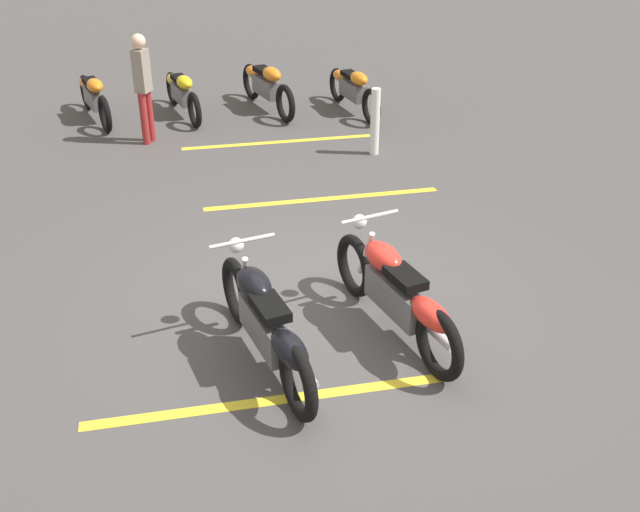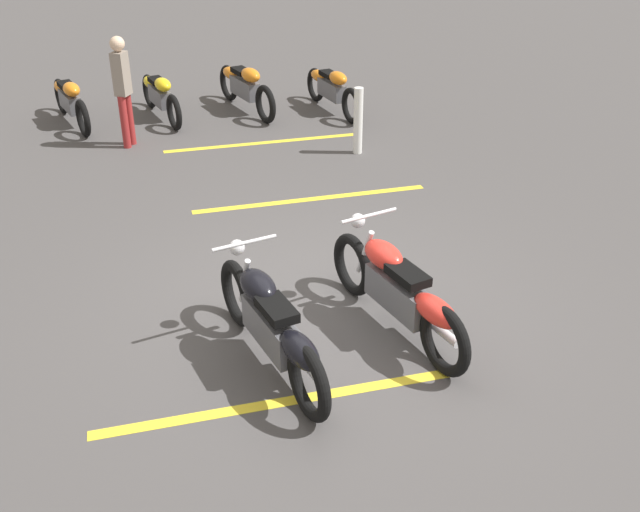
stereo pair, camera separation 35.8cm
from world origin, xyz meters
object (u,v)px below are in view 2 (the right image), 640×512
at_px(motorcycle_row_far_left, 331,88).
at_px(bystander_near_row, 123,86).
at_px(motorcycle_bright_foreground, 399,291).
at_px(motorcycle_row_center, 160,94).
at_px(motorcycle_row_left, 244,86).
at_px(motorcycle_dark_foreground, 272,325).
at_px(bollard_post, 358,121).
at_px(motorcycle_row_right, 70,99).

distance_m(motorcycle_row_far_left, bystander_near_row, 3.73).
bearing_deg(motorcycle_row_far_left, motorcycle_bright_foreground, -21.17).
height_order(motorcycle_row_center, bystander_near_row, bystander_near_row).
xyz_separation_m(motorcycle_bright_foreground, motorcycle_row_far_left, (6.92, -1.02, -0.05)).
xyz_separation_m(motorcycle_row_left, bystander_near_row, (-1.41, 2.04, 0.51)).
relative_size(motorcycle_dark_foreground, bollard_post, 2.13).
height_order(motorcycle_bright_foreground, motorcycle_row_right, motorcycle_bright_foreground).
height_order(motorcycle_row_left, bystander_near_row, bystander_near_row).
height_order(motorcycle_dark_foreground, bollard_post, motorcycle_dark_foreground).
height_order(motorcycle_bright_foreground, motorcycle_row_far_left, motorcycle_bright_foreground).
bearing_deg(motorcycle_dark_foreground, motorcycle_row_right, 1.64).
bearing_deg(motorcycle_bright_foreground, motorcycle_row_left, -12.56).
height_order(motorcycle_dark_foreground, motorcycle_row_left, motorcycle_dark_foreground).
distance_m(motorcycle_bright_foreground, motorcycle_row_right, 8.02).
distance_m(motorcycle_row_center, bollard_post, 3.79).
relative_size(motorcycle_bright_foreground, motorcycle_dark_foreground, 0.99).
bearing_deg(motorcycle_row_center, motorcycle_dark_foreground, -9.95).
distance_m(motorcycle_row_right, bollard_post, 5.03).
distance_m(motorcycle_bright_foreground, motorcycle_dark_foreground, 1.31).
distance_m(motorcycle_row_right, bystander_near_row, 1.73).
height_order(motorcycle_dark_foreground, bystander_near_row, bystander_near_row).
bearing_deg(bollard_post, motorcycle_row_center, 49.78).
height_order(motorcycle_row_left, motorcycle_row_center, motorcycle_row_left).
xyz_separation_m(motorcycle_row_far_left, motorcycle_row_right, (0.30, 4.49, 0.00)).
bearing_deg(motorcycle_dark_foreground, bystander_near_row, -3.21).
height_order(motorcycle_row_far_left, bollard_post, bollard_post).
relative_size(motorcycle_row_far_left, motorcycle_row_center, 1.02).
xyz_separation_m(motorcycle_bright_foreground, bystander_near_row, (5.89, 2.52, 0.49)).
distance_m(motorcycle_row_far_left, motorcycle_row_left, 1.55).
bearing_deg(motorcycle_row_right, motorcycle_row_far_left, 68.25).
bearing_deg(motorcycle_dark_foreground, bollard_post, -37.95).
height_order(motorcycle_bright_foreground, motorcycle_row_left, motorcycle_bright_foreground).
xyz_separation_m(motorcycle_dark_foreground, motorcycle_row_center, (7.52, 0.70, -0.05)).
xyz_separation_m(motorcycle_bright_foreground, motorcycle_dark_foreground, (-0.30, 1.27, 0.00)).
relative_size(motorcycle_bright_foreground, bystander_near_row, 1.27).
bearing_deg(bystander_near_row, motorcycle_row_far_left, -135.61).
bearing_deg(motorcycle_bright_foreground, motorcycle_dark_foreground, 87.00).
relative_size(motorcycle_bright_foreground, motorcycle_row_right, 1.10).
distance_m(motorcycle_row_center, motorcycle_row_right, 1.50).
xyz_separation_m(bystander_near_row, bollard_post, (-1.11, -3.44, -0.44)).
bearing_deg(motorcycle_row_far_left, motorcycle_dark_foreground, -30.39).
relative_size(motorcycle_bright_foreground, motorcycle_row_center, 1.11).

